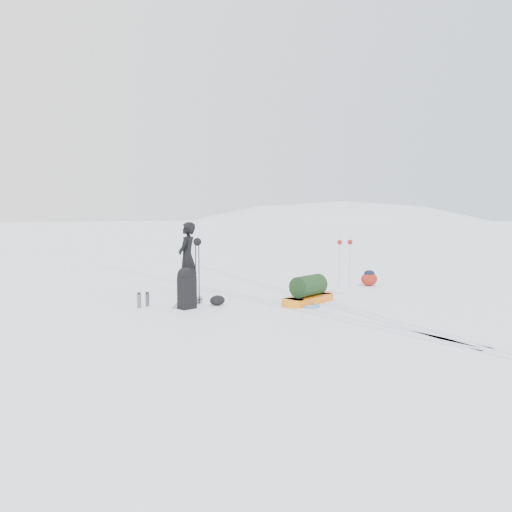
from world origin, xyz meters
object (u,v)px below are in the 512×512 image
object	(u,v)px
pulk_sled	(308,292)
skier	(187,258)
expedition_rucksack	(188,289)
ski_poles_black	(197,250)

from	to	relation	value
pulk_sled	skier	bearing A→B (deg)	103.38
expedition_rucksack	ski_poles_black	size ratio (longest dim) A/B	0.59
expedition_rucksack	ski_poles_black	xyz separation A→B (m)	(0.38, 0.31, 0.76)
pulk_sled	expedition_rucksack	world-z (taller)	expedition_rucksack
pulk_sled	ski_poles_black	xyz separation A→B (m)	(-1.97, 1.24, 0.91)
skier	pulk_sled	bearing A→B (deg)	76.74
pulk_sled	expedition_rucksack	size ratio (longest dim) A/B	1.96
skier	expedition_rucksack	bearing A→B (deg)	21.62
expedition_rucksack	ski_poles_black	bearing A→B (deg)	25.73
ski_poles_black	expedition_rucksack	bearing A→B (deg)	-131.54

